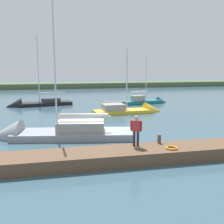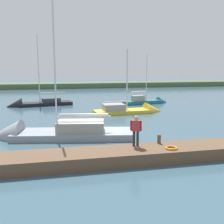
% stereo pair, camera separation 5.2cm
% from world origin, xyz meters
% --- Properties ---
extents(ground_plane, '(200.00, 200.00, 0.00)m').
position_xyz_m(ground_plane, '(0.00, 0.00, 0.00)').
color(ground_plane, '#385666').
extents(far_shoreline, '(180.00, 8.00, 2.40)m').
position_xyz_m(far_shoreline, '(0.00, -46.90, 0.00)').
color(far_shoreline, '#4C603D').
rests_on(far_shoreline, ground_plane).
extents(dock_pier, '(23.18, 2.10, 0.69)m').
position_xyz_m(dock_pier, '(0.00, 5.88, 0.34)').
color(dock_pier, brown).
rests_on(dock_pier, ground_plane).
extents(mooring_post_far, '(0.21, 0.21, 0.51)m').
position_xyz_m(mooring_post_far, '(-2.32, 5.15, 0.94)').
color(mooring_post_far, brown).
rests_on(mooring_post_far, dock_pier).
extents(life_ring_buoy, '(0.66, 0.66, 0.10)m').
position_xyz_m(life_ring_buoy, '(-2.57, 6.30, 0.74)').
color(life_ring_buoy, orange).
rests_on(life_ring_buoy, dock_pier).
extents(sailboat_outer_mooring, '(8.01, 2.73, 8.02)m').
position_xyz_m(sailboat_outer_mooring, '(-5.14, -8.90, 0.13)').
color(sailboat_outer_mooring, gold).
rests_on(sailboat_outer_mooring, ground_plane).
extents(sailboat_mid_channel, '(8.57, 3.51, 10.05)m').
position_xyz_m(sailboat_mid_channel, '(6.32, -16.55, 0.15)').
color(sailboat_mid_channel, black).
rests_on(sailboat_mid_channel, ground_plane).
extents(sailboat_inner_slip, '(10.63, 4.31, 12.48)m').
position_xyz_m(sailboat_inner_slip, '(4.18, 0.00, 0.20)').
color(sailboat_inner_slip, gray).
rests_on(sailboat_inner_slip, ground_plane).
extents(sailboat_far_left, '(6.92, 2.79, 7.38)m').
position_xyz_m(sailboat_far_left, '(-9.09, -15.59, 0.18)').
color(sailboat_far_left, '#1E6B75').
rests_on(sailboat_far_left, ground_plane).
extents(person_on_dock, '(0.61, 0.39, 1.74)m').
position_xyz_m(person_on_dock, '(-0.81, 5.42, 1.70)').
color(person_on_dock, '#28282D').
rests_on(person_on_dock, dock_pier).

